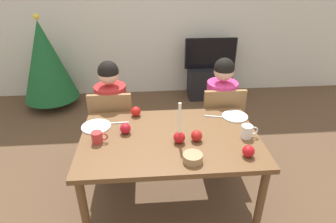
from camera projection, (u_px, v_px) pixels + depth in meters
The scene contains 22 objects.
ground_plane at pixel (170, 206), 2.59m from camera, with size 7.68×7.68×0.00m, color brown.
back_wall at pixel (155, 10), 4.26m from camera, with size 6.40×0.10×2.60m, color beige.
dining_table at pixel (170, 146), 2.28m from camera, with size 1.40×0.90×0.75m.
chair_left at pixel (113, 126), 2.85m from camera, with size 0.40×0.40×0.90m.
chair_right at pixel (220, 121), 2.92m from camera, with size 0.40×0.40×0.90m.
person_left_child at pixel (113, 119), 2.85m from camera, with size 0.30×0.30×1.17m.
person_right_child at pixel (220, 115), 2.93m from camera, with size 0.30×0.30×1.17m.
tv_stand at pixel (209, 82), 4.56m from camera, with size 0.64×0.40×0.48m, color black.
tv at pixel (211, 53), 4.33m from camera, with size 0.79×0.05×0.46m.
christmas_tree at pixel (45, 61), 4.03m from camera, with size 0.78×0.78×1.35m.
candle_centerpiece at pixel (179, 135), 2.14m from camera, with size 0.09×0.09×0.34m.
plate_left at pixel (96, 126), 2.37m from camera, with size 0.24×0.24×0.01m, color white.
plate_right at pixel (235, 116), 2.52m from camera, with size 0.22×0.22×0.01m, color white.
mug_left at pixel (97, 137), 2.15m from camera, with size 0.12×0.08×0.09m.
mug_right at pixel (247, 132), 2.21m from camera, with size 0.14×0.09×0.10m.
fork_left at pixel (118, 123), 2.42m from camera, with size 0.18×0.01×0.01m, color silver.
fork_right at pixel (215, 116), 2.52m from camera, with size 0.18×0.01×0.01m, color silver.
bowl_walnuts at pixel (193, 158), 1.96m from camera, with size 0.14×0.14×0.06m, color #99754C.
apple_near_candle at pixel (197, 136), 2.17m from camera, with size 0.09×0.09×0.09m, color #AD1B17.
apple_by_left_plate at pixel (125, 129), 2.27m from camera, with size 0.09×0.09×0.09m, color #AF1523.
apple_by_right_mug at pixel (248, 151), 2.00m from camera, with size 0.09×0.09×0.09m, color red.
apple_far_edge at pixel (136, 111), 2.52m from camera, with size 0.09×0.09×0.09m, color red.
Camera 1 is at (-0.16, -1.87, 1.99)m, focal length 30.51 mm.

